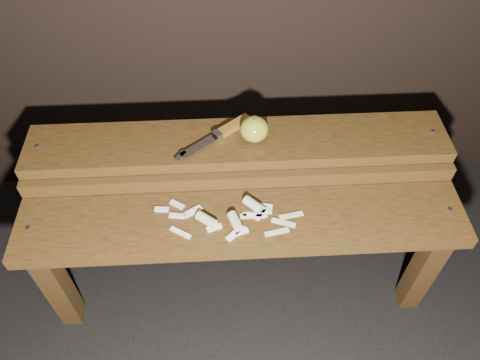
{
  "coord_description": "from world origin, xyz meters",
  "views": [
    {
      "loc": [
        -0.04,
        -0.78,
        1.43
      ],
      "look_at": [
        0.0,
        0.06,
        0.45
      ],
      "focal_mm": 35.0,
      "sensor_mm": 36.0,
      "label": 1
    }
  ],
  "objects_px": {
    "apple": "(254,129)",
    "knife": "(225,131)",
    "bench_front_tier": "(242,236)",
    "bench_rear_tier": "(238,161)"
  },
  "relations": [
    {
      "from": "bench_front_tier",
      "to": "knife",
      "type": "relative_size",
      "value": 5.53
    },
    {
      "from": "bench_front_tier",
      "to": "apple",
      "type": "xyz_separation_m",
      "value": [
        0.05,
        0.23,
        0.18
      ]
    },
    {
      "from": "apple",
      "to": "bench_front_tier",
      "type": "bearing_deg",
      "value": -101.15
    },
    {
      "from": "bench_front_tier",
      "to": "bench_rear_tier",
      "type": "xyz_separation_m",
      "value": [
        0.0,
        0.23,
        0.06
      ]
    },
    {
      "from": "apple",
      "to": "bench_rear_tier",
      "type": "bearing_deg",
      "value": -174.58
    },
    {
      "from": "apple",
      "to": "knife",
      "type": "height_order",
      "value": "apple"
    },
    {
      "from": "bench_rear_tier",
      "to": "apple",
      "type": "xyz_separation_m",
      "value": [
        0.05,
        0.0,
        0.12
      ]
    },
    {
      "from": "bench_rear_tier",
      "to": "knife",
      "type": "bearing_deg",
      "value": 141.06
    },
    {
      "from": "knife",
      "to": "bench_front_tier",
      "type": "bearing_deg",
      "value": -82.23
    },
    {
      "from": "bench_front_tier",
      "to": "knife",
      "type": "bearing_deg",
      "value": 97.77
    }
  ]
}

